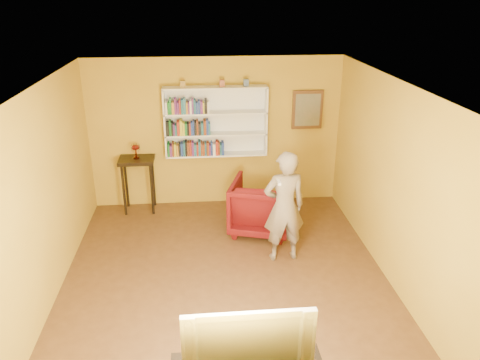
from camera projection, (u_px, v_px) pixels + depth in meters
name	position (u px, v px, depth m)	size (l,w,h in m)	color
room_shell	(225.00, 211.00, 6.24)	(5.30, 5.80, 2.88)	#4B2F18
bookshelf	(216.00, 121.00, 8.24)	(1.80, 0.29, 1.23)	white
books_row_lower	(195.00, 149.00, 8.29)	(0.99, 0.19, 0.26)	#166624
books_row_middle	(189.00, 128.00, 8.14)	(0.76, 0.19, 0.27)	black
books_row_upper	(187.00, 107.00, 7.99)	(0.75, 0.19, 0.27)	white
ornament_left	(183.00, 84.00, 7.88)	(0.08, 0.08, 0.11)	olive
ornament_centre	(222.00, 83.00, 7.94)	(0.08, 0.08, 0.12)	brown
ornament_right	(246.00, 83.00, 7.97)	(0.09, 0.09, 0.12)	#495B7B
framed_painting	(307.00, 110.00, 8.37)	(0.55, 0.05, 0.70)	#4F2F16
console_table	(137.00, 168.00, 8.27)	(0.61, 0.47, 1.00)	black
ruby_lustre	(136.00, 149.00, 8.13)	(0.15, 0.15, 0.25)	maroon
armchair	(261.00, 206.00, 7.69)	(0.95, 0.98, 0.89)	#45040A
person	(284.00, 207.00, 6.74)	(0.62, 0.40, 1.69)	#716353
game_remote	(279.00, 182.00, 6.17)	(0.04, 0.15, 0.04)	white
television	(247.00, 335.00, 4.24)	(1.19, 0.16, 0.68)	black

